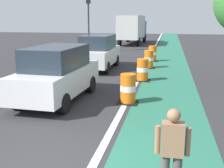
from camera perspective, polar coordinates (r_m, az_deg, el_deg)
name	(u,v)px	position (r m, az deg, el deg)	size (l,w,h in m)	color
ground_plane	(51,165)	(6.62, -11.87, -15.19)	(100.00, 100.00, 0.00)	#2D2D30
bike_lane_strip	(168,70)	(17.61, 11.01, 2.69)	(2.50, 80.00, 0.01)	#286B51
lane_divider_stripe	(143,69)	(17.67, 6.14, 2.89)	(0.20, 80.00, 0.01)	silver
skateboarder_on_lane	(172,154)	(4.98, 11.65, -13.34)	(0.57, 0.80, 1.69)	black
parked_suv_nearest	(57,73)	(11.07, -10.70, 2.08)	(2.10, 4.69, 2.04)	silver
parked_suv_second	(98,52)	(17.59, -2.71, 6.30)	(1.94, 4.61, 2.04)	silver
traffic_barrel_front	(128,89)	(10.60, 3.15, -0.99)	(0.73, 0.73, 1.09)	orange
traffic_barrel_mid	(143,70)	(14.42, 6.01, 2.72)	(0.73, 0.73, 1.09)	orange
traffic_barrel_back	(149,59)	(18.10, 7.22, 4.80)	(0.73, 0.73, 1.09)	orange
traffic_barrel_far	(153,54)	(20.92, 7.95, 5.88)	(0.73, 0.73, 1.09)	orange
delivery_truck_down_block	(133,28)	(34.00, 4.06, 10.91)	(2.63, 7.69, 3.23)	beige
traffic_light_corner	(88,12)	(25.90, -4.64, 13.90)	(0.41, 0.32, 5.10)	#2D2D2D
pedestrian_crossing	(84,47)	(22.05, -5.57, 7.17)	(0.34, 0.20, 1.61)	#33333D
pedestrian_waiting	(84,44)	(24.52, -5.60, 7.76)	(0.34, 0.20, 1.61)	#33333D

